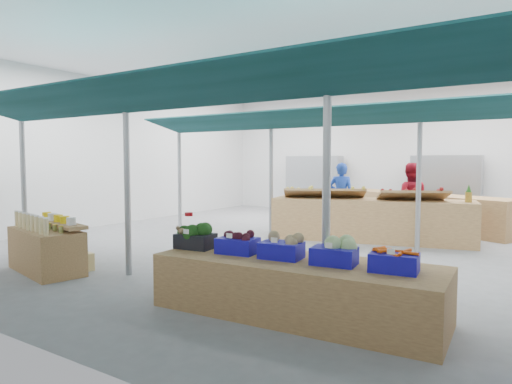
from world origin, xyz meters
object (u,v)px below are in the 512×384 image
(bottle_shelf, at_px, (49,248))
(vendor_right, at_px, (410,200))
(fruit_counter, at_px, (371,220))
(vendor_left, at_px, (341,197))
(veg_counter, at_px, (296,288))

(bottle_shelf, bearing_deg, vendor_right, 71.96)
(fruit_counter, distance_m, vendor_left, 1.68)
(fruit_counter, distance_m, vendor_right, 1.32)
(bottle_shelf, xyz_separation_m, fruit_counter, (3.55, 5.86, 0.08))
(veg_counter, relative_size, fruit_counter, 0.77)
(bottle_shelf, distance_m, veg_counter, 4.53)
(veg_counter, xyz_separation_m, vendor_right, (-0.36, 6.62, 0.57))
(veg_counter, bearing_deg, bottle_shelf, -179.18)
(vendor_left, relative_size, vendor_right, 1.00)
(bottle_shelf, height_order, vendor_left, vendor_left)
(vendor_right, bearing_deg, fruit_counter, 48.03)
(vendor_left, bearing_deg, fruit_counter, 124.13)
(vendor_left, height_order, vendor_right, same)
(bottle_shelf, distance_m, fruit_counter, 6.85)
(veg_counter, bearing_deg, fruit_counter, 96.36)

